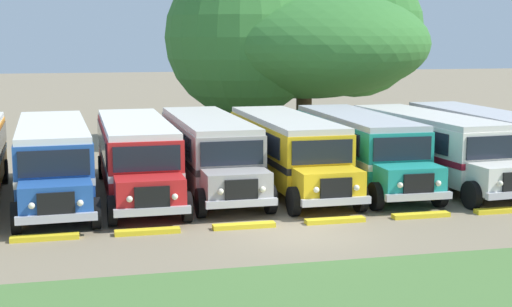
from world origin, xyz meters
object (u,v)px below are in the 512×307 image
object	(u,v)px
parked_bus_slot_1	(53,157)
parked_bus_slot_7	(482,139)
parked_bus_slot_6	(430,144)
parked_bus_slot_4	(287,148)
broad_shade_tree	(299,38)
parked_bus_slot_3	(209,149)
parked_bus_slot_2	(136,153)
parked_bus_slot_5	(359,145)

from	to	relation	value
parked_bus_slot_1	parked_bus_slot_7	size ratio (longest dim) A/B	1.01
parked_bus_slot_1	parked_bus_slot_6	bearing A→B (deg)	86.87
parked_bus_slot_4	broad_shade_tree	distance (m)	15.33
broad_shade_tree	parked_bus_slot_6	bearing A→B (deg)	-84.24
parked_bus_slot_1	parked_bus_slot_7	xyz separation A→B (m)	(18.02, 0.68, 0.00)
parked_bus_slot_3	parked_bus_slot_4	bearing A→B (deg)	80.55
parked_bus_slot_2	parked_bus_slot_6	world-z (taller)	same
parked_bus_slot_2	parked_bus_slot_3	bearing A→B (deg)	98.50
parked_bus_slot_2	parked_bus_slot_1	bearing A→B (deg)	-86.02
parked_bus_slot_6	parked_bus_slot_1	bearing A→B (deg)	-94.82
broad_shade_tree	parked_bus_slot_2	bearing A→B (deg)	-127.32
parked_bus_slot_4	broad_shade_tree	bearing A→B (deg)	160.85
parked_bus_slot_1	parked_bus_slot_7	bearing A→B (deg)	89.48
parked_bus_slot_4	parked_bus_slot_6	size ratio (longest dim) A/B	0.99
parked_bus_slot_3	parked_bus_slot_1	bearing A→B (deg)	-84.11
parked_bus_slot_6	parked_bus_slot_7	size ratio (longest dim) A/B	1.01
parked_bus_slot_1	parked_bus_slot_4	size ratio (longest dim) A/B	1.00
parked_bus_slot_2	parked_bus_slot_3	size ratio (longest dim) A/B	1.00
parked_bus_slot_2	parked_bus_slot_5	bearing A→B (deg)	89.87
parked_bus_slot_1	parked_bus_slot_2	xyz separation A→B (m)	(3.07, 0.25, 0.00)
parked_bus_slot_4	parked_bus_slot_7	distance (m)	8.94
parked_bus_slot_5	broad_shade_tree	xyz separation A→B (m)	(1.52, 13.86, 4.38)
parked_bus_slot_3	broad_shade_tree	distance (m)	16.15
parked_bus_slot_5	parked_bus_slot_7	xyz separation A→B (m)	(5.83, 0.33, 0.00)
parked_bus_slot_1	parked_bus_slot_3	world-z (taller)	same
parked_bus_slot_2	parked_bus_slot_3	xyz separation A→B (m)	(2.91, 0.47, 0.00)
parked_bus_slot_5	parked_bus_slot_7	bearing A→B (deg)	93.59
parked_bus_slot_3	parked_bus_slot_6	distance (m)	9.21
broad_shade_tree	parked_bus_slot_3	bearing A→B (deg)	-119.83
parked_bus_slot_1	parked_bus_slot_5	xyz separation A→B (m)	(12.19, 0.35, 0.00)
parked_bus_slot_3	parked_bus_slot_5	distance (m)	6.23
parked_bus_slot_3	parked_bus_slot_4	distance (m)	3.14
parked_bus_slot_3	parked_bus_slot_4	size ratio (longest dim) A/B	1.00
broad_shade_tree	parked_bus_slot_7	bearing A→B (deg)	-72.32
parked_bus_slot_5	parked_bus_slot_6	distance (m)	3.00
parked_bus_slot_6	broad_shade_tree	size ratio (longest dim) A/B	0.67
parked_bus_slot_1	parked_bus_slot_2	bearing A→B (deg)	92.04
parked_bus_slot_1	parked_bus_slot_6	distance (m)	15.16
parked_bus_slot_4	parked_bus_slot_6	bearing A→B (deg)	85.54
parked_bus_slot_3	broad_shade_tree	size ratio (longest dim) A/B	0.67
broad_shade_tree	parked_bus_slot_5	bearing A→B (deg)	-96.25
parked_bus_slot_5	parked_bus_slot_7	world-z (taller)	same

